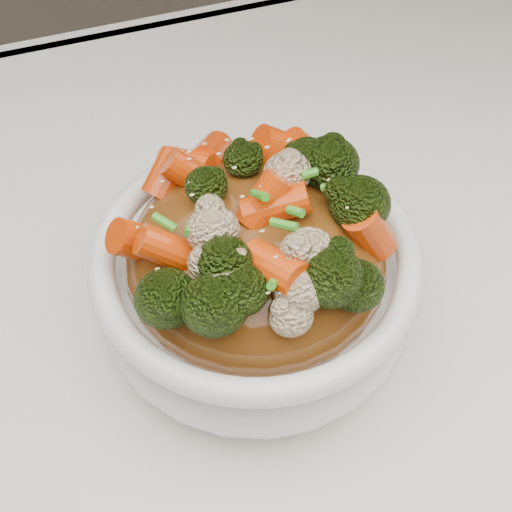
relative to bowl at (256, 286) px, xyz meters
name	(u,v)px	position (x,y,z in m)	size (l,w,h in m)	color
tablecloth	(219,415)	(-0.04, -0.05, -0.06)	(1.20, 0.80, 0.04)	white
bowl	(256,286)	(0.00, 0.00, 0.00)	(0.19, 0.19, 0.08)	white
sauce_base	(256,259)	(0.00, 0.00, 0.03)	(0.15, 0.15, 0.08)	#613410
carrots	(256,193)	(0.00, 0.00, 0.08)	(0.15, 0.15, 0.04)	#CF3C06
broccoli	(256,194)	(0.00, 0.00, 0.08)	(0.15, 0.15, 0.04)	black
cauliflower	(256,196)	(0.00, 0.00, 0.08)	(0.15, 0.15, 0.03)	beige
scallions	(256,192)	(0.00, 0.00, 0.08)	(0.11, 0.11, 0.02)	#369522
sesame_seeds	(256,192)	(0.00, 0.00, 0.08)	(0.14, 0.14, 0.01)	beige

